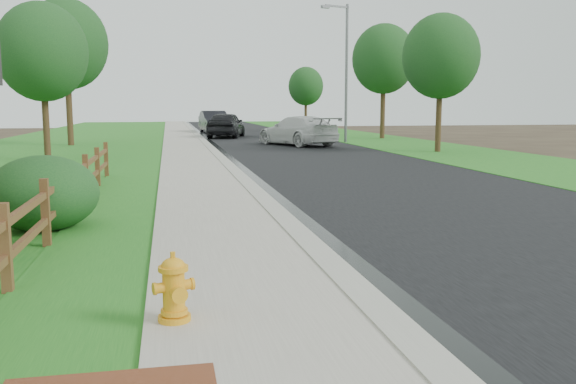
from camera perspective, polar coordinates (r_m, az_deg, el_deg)
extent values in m
plane|color=#31241B|center=(5.37, 8.87, -16.25)|extent=(120.00, 120.00, 0.00)
cube|color=black|center=(40.15, -2.07, 4.94)|extent=(8.00, 90.00, 0.02)
cube|color=gray|center=(39.71, -8.09, 4.90)|extent=(0.40, 90.00, 0.12)
cube|color=black|center=(39.73, -7.59, 4.86)|extent=(0.50, 90.00, 0.00)
cube|color=gray|center=(39.66, -9.97, 4.84)|extent=(2.20, 90.00, 0.10)
cube|color=#1D621C|center=(39.67, -12.73, 4.74)|extent=(1.60, 90.00, 0.06)
cube|color=#1D621C|center=(40.15, -20.19, 4.47)|extent=(9.00, 90.00, 0.04)
cube|color=#1D621C|center=(41.80, 7.34, 5.02)|extent=(6.00, 90.00, 0.04)
cube|color=#52271B|center=(7.81, -24.92, -4.93)|extent=(0.12, 0.12, 1.10)
cube|color=#52271B|center=(10.11, -21.73, -1.92)|extent=(0.12, 0.12, 1.10)
cube|color=#52271B|center=(12.45, -19.74, -0.04)|extent=(0.12, 0.12, 1.10)
cube|color=#52271B|center=(14.81, -18.38, 1.25)|extent=(0.12, 0.12, 1.10)
cube|color=#52271B|center=(17.18, -17.39, 2.18)|extent=(0.12, 0.12, 1.10)
cube|color=#52271B|center=(19.55, -16.65, 2.89)|extent=(0.12, 0.12, 1.10)
cube|color=#52271B|center=(8.97, -23.09, -3.86)|extent=(0.08, 2.35, 0.10)
cube|color=#52271B|center=(8.90, -23.23, -1.34)|extent=(0.08, 2.35, 0.10)
cube|color=#52271B|center=(11.29, -20.61, -1.38)|extent=(0.08, 2.35, 0.10)
cube|color=#52271B|center=(11.23, -20.71, 0.63)|extent=(0.08, 2.35, 0.10)
cube|color=#52271B|center=(13.64, -18.98, 0.24)|extent=(0.08, 2.35, 0.10)
cube|color=#52271B|center=(13.59, -19.06, 1.92)|extent=(0.08, 2.35, 0.10)
cube|color=#52271B|center=(16.00, -17.84, 1.39)|extent=(0.08, 2.35, 0.10)
cube|color=#52271B|center=(15.96, -17.90, 2.82)|extent=(0.08, 2.35, 0.10)
cube|color=#52271B|center=(18.37, -16.98, 2.25)|extent=(0.08, 2.35, 0.10)
cube|color=#52271B|center=(18.34, -17.03, 3.49)|extent=(0.08, 2.35, 0.10)
cylinder|color=orange|center=(6.24, -10.57, -11.49)|extent=(0.32, 0.32, 0.06)
cylinder|color=orange|center=(6.16, -10.64, -9.25)|extent=(0.22, 0.22, 0.49)
cylinder|color=orange|center=(6.22, -10.59, -10.91)|extent=(0.27, 0.27, 0.05)
cylinder|color=orange|center=(6.09, -10.70, -7.04)|extent=(0.29, 0.29, 0.05)
ellipsoid|color=orange|center=(6.09, -10.70, -6.87)|extent=(0.24, 0.24, 0.18)
cylinder|color=orange|center=(6.06, -10.73, -5.83)|extent=(0.05, 0.05, 0.07)
cylinder|color=orange|center=(6.02, -10.26, -9.36)|extent=(0.17, 0.15, 0.14)
cylinder|color=orange|center=(6.10, -12.12, -8.81)|extent=(0.15, 0.14, 0.11)
cylinder|color=orange|center=(6.19, -9.21, -8.50)|extent=(0.15, 0.14, 0.11)
imported|color=silver|center=(33.95, 0.89, 5.76)|extent=(4.23, 6.02, 1.62)
imported|color=black|center=(42.64, -5.82, 6.29)|extent=(3.36, 5.55, 1.77)
imported|color=black|center=(50.19, -6.93, 6.54)|extent=(2.32, 5.52, 1.77)
cylinder|color=slate|center=(36.67, 5.48, 10.88)|extent=(0.16, 0.16, 8.04)
cube|color=slate|center=(36.66, 4.61, 16.93)|extent=(1.56, 0.61, 0.11)
cube|color=slate|center=(36.20, 3.51, 16.91)|extent=(0.53, 0.34, 0.16)
ellipsoid|color=#163F1B|center=(11.56, -21.92, -0.12)|extent=(2.46, 2.46, 1.35)
cylinder|color=#3A2617|center=(26.13, -21.74, 6.79)|extent=(0.26, 0.26, 3.75)
ellipsoid|color=#163F1B|center=(26.21, -22.02, 12.06)|extent=(3.51, 3.51, 3.86)
cylinder|color=#3A2617|center=(29.83, 13.94, 7.38)|extent=(0.27, 0.27, 3.93)
ellipsoid|color=#163F1B|center=(29.91, 14.10, 12.22)|extent=(3.59, 3.59, 3.95)
cylinder|color=#3A2617|center=(35.83, -19.81, 7.94)|extent=(0.33, 0.33, 4.83)
ellipsoid|color=#163F1B|center=(35.98, -20.05, 12.88)|extent=(4.45, 4.45, 4.90)
cylinder|color=#3A2617|center=(41.40, 8.86, 8.12)|extent=(0.32, 0.32, 4.60)
ellipsoid|color=#163F1B|center=(41.51, 8.95, 12.20)|extent=(4.16, 4.16, 4.58)
cylinder|color=#3A2617|center=(52.80, 1.67, 7.52)|extent=(0.23, 0.23, 3.38)
ellipsoid|color=#163F1B|center=(52.82, 1.68, 9.87)|extent=(2.98, 2.98, 3.28)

